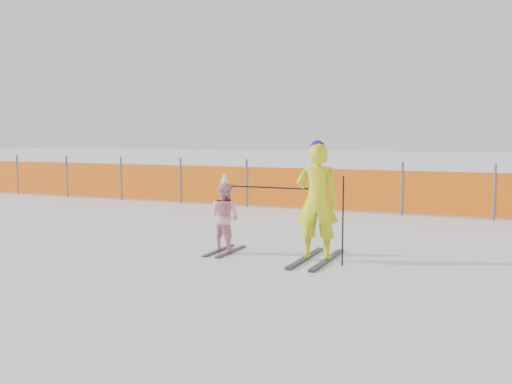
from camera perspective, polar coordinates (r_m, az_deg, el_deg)
ground at (r=8.48m, az=-1.35°, el=-7.04°), size 120.00×120.00×0.00m
adult at (r=8.52m, az=6.12°, el=-0.91°), size 0.69×1.56×1.80m
child at (r=9.13m, az=-3.15°, el=-2.41°), size 0.62×1.00×1.28m
ski_poles at (r=8.47m, az=4.91°, el=-1.18°), size 1.88×0.23×1.30m
safety_fence at (r=15.67m, az=-6.35°, el=0.85°), size 16.86×0.06×1.25m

